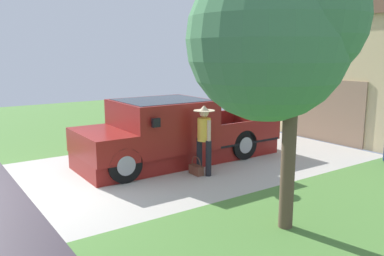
{
  "coord_description": "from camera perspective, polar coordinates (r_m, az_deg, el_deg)",
  "views": [
    {
      "loc": [
        8.27,
        -1.63,
        2.83
      ],
      "look_at": [
        0.32,
        3.92,
        0.99
      ],
      "focal_mm": 37.19,
      "sensor_mm": 36.0,
      "label": 1
    }
  ],
  "objects": [
    {
      "name": "pickup_truck",
      "position": [
        10.33,
        -3.73,
        -0.84
      ],
      "size": [
        2.18,
        5.45,
        1.66
      ],
      "rotation": [
        0.0,
        0.0,
        3.13
      ],
      "color": "maroon",
      "rests_on": "ground"
    },
    {
      "name": "person_with_hat",
      "position": [
        9.25,
        1.73,
        -0.9
      ],
      "size": [
        0.5,
        0.5,
        1.64
      ],
      "rotation": [
        0.0,
        0.0,
        -3.12
      ],
      "color": "black",
      "rests_on": "ground"
    },
    {
      "name": "front_yard_tree",
      "position": [
        6.24,
        12.26,
        13.34
      ],
      "size": [
        2.57,
        2.59,
        4.41
      ],
      "color": "brown",
      "rests_on": "ground"
    },
    {
      "name": "handbag",
      "position": [
        9.42,
        0.6,
        -5.91
      ],
      "size": [
        0.39,
        0.17,
        0.44
      ],
      "color": "brown",
      "rests_on": "ground"
    }
  ]
}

